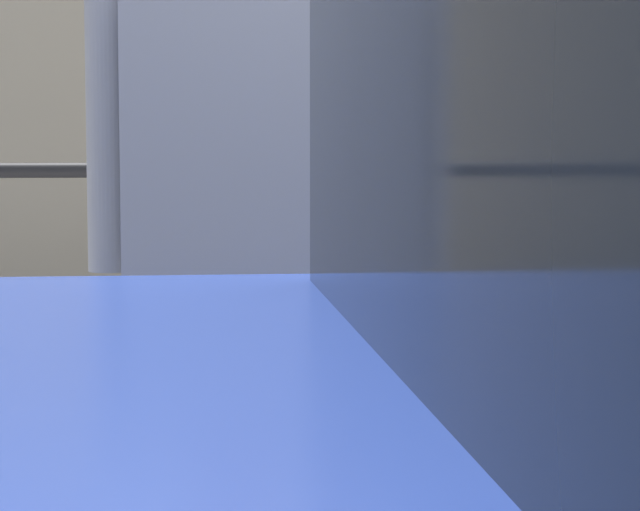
# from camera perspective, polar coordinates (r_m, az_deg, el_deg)

# --- Properties ---
(parking_meter) EXTENTS (0.18, 0.19, 1.51)m
(parking_meter) POSITION_cam_1_polar(r_m,az_deg,el_deg) (2.92, 8.19, 3.14)
(parking_meter) COLOR slate
(parking_meter) RESTS_ON sidewalk_curb
(pedestrian_at_meter) EXTENTS (0.68, 0.44, 1.78)m
(pedestrian_at_meter) POSITION_cam_1_polar(r_m,az_deg,el_deg) (2.86, -3.73, 1.50)
(pedestrian_at_meter) COLOR brown
(pedestrian_at_meter) RESTS_ON sidewalk_curb
(background_railing) EXTENTS (24.06, 0.06, 1.11)m
(background_railing) POSITION_cam_1_polar(r_m,az_deg,el_deg) (5.46, 4.45, 0.68)
(background_railing) COLOR black
(background_railing) RESTS_ON sidewalk_curb
(backdrop_wall) EXTENTS (32.00, 0.50, 3.18)m
(backdrop_wall) POSITION_cam_1_polar(r_m,az_deg,el_deg) (8.73, 0.42, 6.81)
(backdrop_wall) COLOR #ADA38E
(backdrop_wall) RESTS_ON ground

